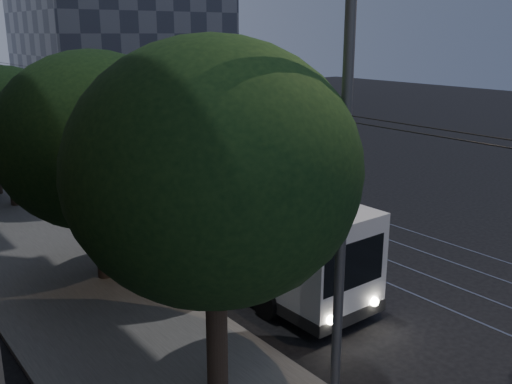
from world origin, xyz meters
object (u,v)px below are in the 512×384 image
object	(u,v)px
pickup_silver	(94,192)
trolleybus	(222,219)
car_white_a	(42,165)
car_white_b	(27,154)
streetlamp_near	(365,74)

from	to	relation	value
pickup_silver	trolleybus	bearing A→B (deg)	-69.49
car_white_a	car_white_b	world-z (taller)	car_white_b
car_white_b	car_white_a	bearing A→B (deg)	-111.39
car_white_a	car_white_b	xyz separation A→B (m)	(0.17, 3.16, 0.07)
car_white_a	streetlamp_near	bearing A→B (deg)	-111.48
trolleybus	streetlamp_near	distance (m)	9.24
pickup_silver	streetlamp_near	bearing A→B (deg)	-79.24
pickup_silver	car_white_a	xyz separation A→B (m)	(-0.03, 6.93, -0.04)
car_white_a	pickup_silver	bearing A→B (deg)	-108.99
trolleybus	car_white_b	distance (m)	18.54
pickup_silver	streetlamp_near	size ratio (longest dim) A/B	0.49
pickup_silver	car_white_a	size ratio (longest dim) A/B	1.30
trolleybus	streetlamp_near	xyz separation A→B (m)	(-1.87, -7.48, 5.09)
car_white_a	streetlamp_near	world-z (taller)	streetlamp_near
trolleybus	car_white_b	xyz separation A→B (m)	(-0.81, 18.51, -0.82)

